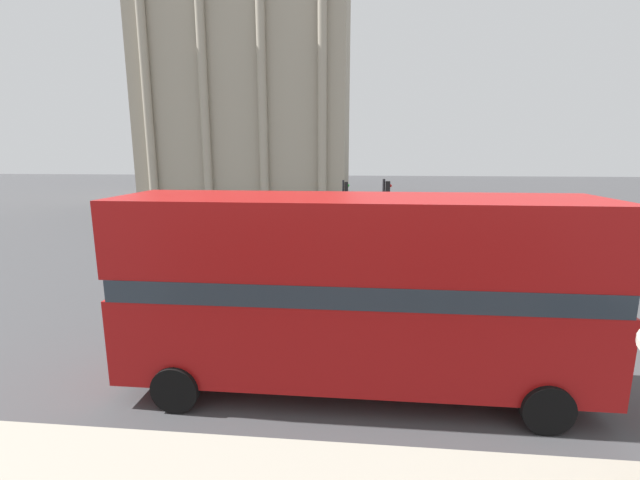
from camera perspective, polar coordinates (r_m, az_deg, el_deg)
The scene contains 11 objects.
double_decker_bus at distance 9.25m, azimuth 4.86°, elevation -6.20°, with size 10.03×2.71×4.31m.
plaza_building_left at distance 53.61m, azimuth -9.17°, elevation 19.46°, with size 23.19×15.40×25.47m.
traffic_light_near at distance 13.94m, azimuth -1.47°, elevation -1.17°, with size 0.42×0.24×3.23m.
traffic_light_mid at distance 19.75m, azimuth 8.62°, elevation 3.95°, with size 0.42×0.24×4.05m.
traffic_light_far at distance 24.84m, azimuth 3.26°, elevation 5.06°, with size 0.42×0.24×3.68m.
car_black at distance 29.98m, azimuth 17.01°, elevation 2.39°, with size 4.20×1.93×1.35m.
car_silver at distance 26.20m, azimuth 5.10°, elevation 1.60°, with size 4.20×1.93×1.35m.
pedestrian_red at distance 19.67m, azimuth -2.64°, elevation -0.93°, with size 0.32×0.32×1.66m.
pedestrian_olive at distance 25.34m, azimuth -5.85°, elevation 1.97°, with size 0.32×0.32×1.76m.
pedestrian_blue at distance 16.38m, azimuth 5.96°, elevation -3.34°, with size 0.32×0.32×1.74m.
pedestrian_black at distance 35.42m, azimuth 11.80°, elevation 4.34°, with size 0.32×0.32×1.61m.
Camera 1 is at (0.36, -1.94, 5.19)m, focal length 24.00 mm.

